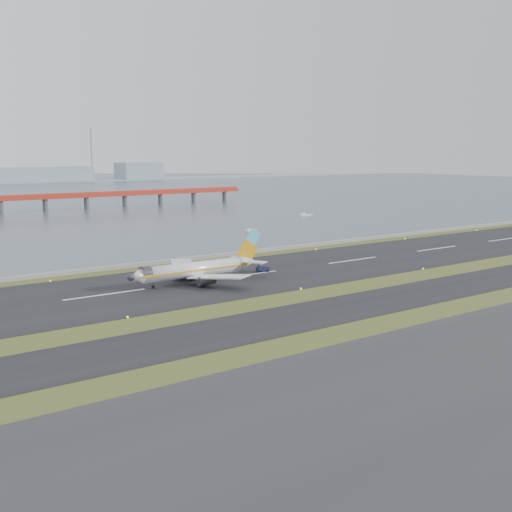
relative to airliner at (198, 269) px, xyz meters
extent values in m
plane|color=#354518|center=(15.40, -29.39, -3.46)|extent=(1000.00, 1000.00, 0.00)
cube|color=black|center=(15.40, -41.39, -3.41)|extent=(1000.00, 18.00, 0.10)
cube|color=black|center=(15.40, 0.61, -3.41)|extent=(1000.00, 45.00, 0.10)
cube|color=gray|center=(15.40, 30.61, -2.96)|extent=(1000.00, 2.50, 1.00)
cube|color=#B02C1E|center=(35.40, 220.61, 4.04)|extent=(260.00, 5.00, 1.60)
cube|color=#B02C1E|center=(35.40, 220.61, 5.54)|extent=(260.00, 0.40, 1.40)
cylinder|color=#4C4C51|center=(35.40, 220.61, -0.46)|extent=(2.80, 2.80, 7.00)
cylinder|color=#4C4C51|center=(131.40, 220.61, -0.46)|extent=(2.80, 2.80, 7.00)
cube|color=#8C9DA5|center=(155.40, 590.61, 4.54)|extent=(110.00, 35.00, 16.00)
cube|color=#8C9DA5|center=(275.40, 590.61, 6.54)|extent=(50.00, 35.00, 20.00)
cylinder|color=#8C9DA5|center=(215.40, 590.61, 26.54)|extent=(1.80, 1.80, 60.00)
cylinder|color=white|center=(-1.50, 0.00, 0.04)|extent=(28.00, 3.80, 3.80)
cone|color=white|center=(-17.10, 0.00, 0.04)|extent=(3.20, 3.80, 3.80)
cone|color=white|center=(14.70, 0.00, 0.34)|extent=(5.00, 3.80, 3.80)
cube|color=orange|center=(-1.50, -1.92, 0.04)|extent=(31.00, 0.06, 0.45)
cube|color=orange|center=(-1.50, 1.92, 0.04)|extent=(31.00, 0.06, 0.45)
cube|color=white|center=(0.70, -8.50, -0.66)|extent=(11.31, 15.89, 1.66)
cube|color=white|center=(0.70, 8.50, -0.66)|extent=(11.31, 15.89, 1.66)
cylinder|color=#343439|center=(-1.00, -6.00, -1.86)|extent=(4.20, 2.10, 2.10)
cylinder|color=#343439|center=(-1.00, 6.00, -1.86)|extent=(4.20, 2.10, 2.10)
cube|color=orange|center=(15.50, 0.00, 3.24)|extent=(6.80, 0.35, 6.85)
cube|color=#55C8F1|center=(17.40, 0.00, 6.94)|extent=(4.85, 0.37, 4.90)
cube|color=white|center=(15.00, -3.80, 0.84)|extent=(5.64, 6.80, 0.22)
cube|color=white|center=(15.00, 3.80, 0.84)|extent=(5.64, 6.80, 0.22)
cylinder|color=black|center=(-12.50, 0.00, -3.01)|extent=(0.80, 0.28, 0.80)
cylinder|color=black|center=(0.00, -2.80, -2.91)|extent=(1.00, 0.38, 1.00)
cylinder|color=black|center=(0.00, 2.80, -2.91)|extent=(1.00, 0.38, 1.00)
cube|color=#151B3B|center=(21.84, 1.79, -2.54)|extent=(3.59, 2.50, 1.23)
cube|color=#343439|center=(21.44, 1.88, -1.72)|extent=(1.73, 1.81, 0.72)
cylinder|color=black|center=(20.56, 1.23, -3.10)|extent=(0.77, 0.45, 0.72)
cylinder|color=black|center=(20.91, 2.83, -3.10)|extent=(0.77, 0.45, 0.72)
cylinder|color=black|center=(22.76, 0.75, -3.10)|extent=(0.77, 0.45, 0.72)
cylinder|color=black|center=(23.11, 2.35, -3.10)|extent=(0.77, 0.45, 0.72)
cube|color=white|center=(72.73, 77.32, -3.12)|extent=(6.26, 3.89, 0.77)
cube|color=white|center=(71.54, 76.86, -2.43)|extent=(2.08, 1.89, 0.77)
cube|color=white|center=(134.50, 113.90, -3.04)|extent=(7.56, 3.18, 0.94)
cube|color=white|center=(132.94, 114.09, -2.20)|extent=(2.28, 1.92, 0.94)
camera|label=1|loc=(-82.50, -136.05, 29.01)|focal=45.00mm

